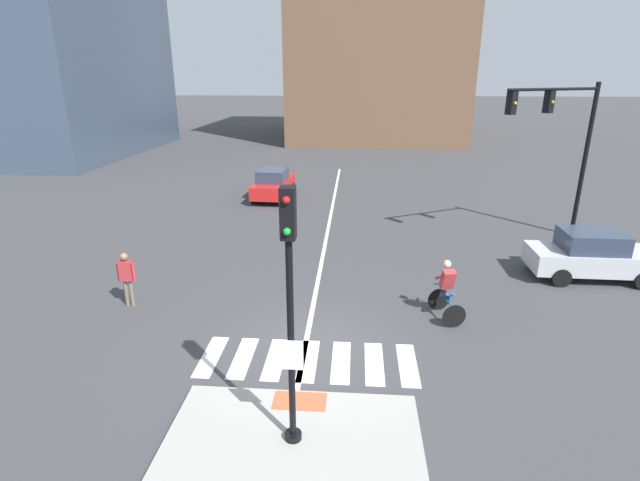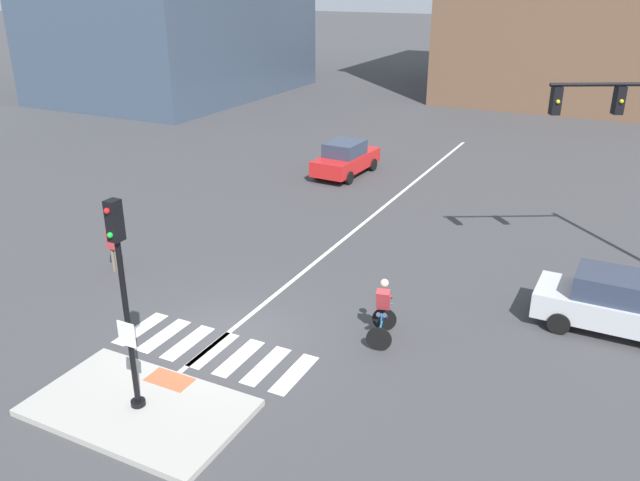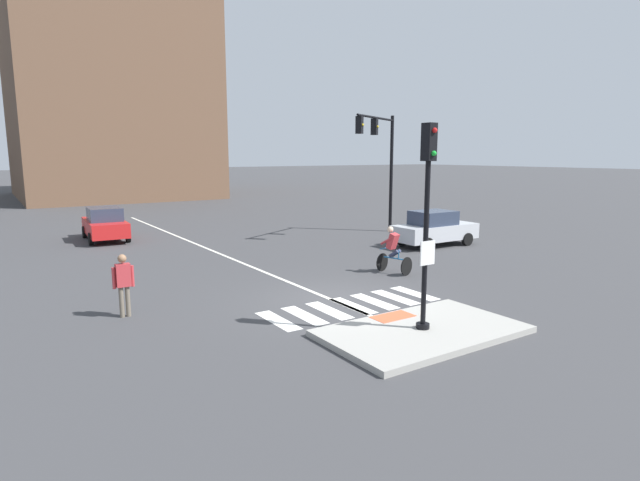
# 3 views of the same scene
# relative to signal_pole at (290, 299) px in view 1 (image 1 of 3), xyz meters

# --- Properties ---
(ground_plane) EXTENTS (300.00, 300.00, 0.00)m
(ground_plane) POSITION_rel_signal_pole_xyz_m (0.00, 3.46, -3.01)
(ground_plane) COLOR #3D3D3F
(traffic_island) EXTENTS (4.77, 2.82, 0.15)m
(traffic_island) POSITION_rel_signal_pole_xyz_m (0.00, 0.01, -2.94)
(traffic_island) COLOR #A3A099
(traffic_island) RESTS_ON ground
(tactile_pad_front) EXTENTS (1.10, 0.60, 0.01)m
(tactile_pad_front) POSITION_rel_signal_pole_xyz_m (0.00, 1.07, -2.86)
(tactile_pad_front) COLOR #DB5B38
(tactile_pad_front) RESTS_ON traffic_island
(signal_pole) EXTENTS (0.44, 0.38, 4.76)m
(signal_pole) POSITION_rel_signal_pole_xyz_m (0.00, 0.00, 0.00)
(signal_pole) COLOR black
(signal_pole) RESTS_ON traffic_island
(crosswalk_stripe_a) EXTENTS (0.44, 1.80, 0.01)m
(crosswalk_stripe_a) POSITION_rel_signal_pole_xyz_m (-2.39, 2.78, -3.01)
(crosswalk_stripe_a) COLOR silver
(crosswalk_stripe_a) RESTS_ON ground
(crosswalk_stripe_b) EXTENTS (0.44, 1.80, 0.01)m
(crosswalk_stripe_b) POSITION_rel_signal_pole_xyz_m (-1.59, 2.78, -3.01)
(crosswalk_stripe_b) COLOR silver
(crosswalk_stripe_b) RESTS_ON ground
(crosswalk_stripe_c) EXTENTS (0.44, 1.80, 0.01)m
(crosswalk_stripe_c) POSITION_rel_signal_pole_xyz_m (-0.80, 2.78, -3.01)
(crosswalk_stripe_c) COLOR silver
(crosswalk_stripe_c) RESTS_ON ground
(crosswalk_stripe_d) EXTENTS (0.44, 1.80, 0.01)m
(crosswalk_stripe_d) POSITION_rel_signal_pole_xyz_m (0.00, 2.78, -3.01)
(crosswalk_stripe_d) COLOR silver
(crosswalk_stripe_d) RESTS_ON ground
(crosswalk_stripe_e) EXTENTS (0.44, 1.80, 0.01)m
(crosswalk_stripe_e) POSITION_rel_signal_pole_xyz_m (0.80, 2.78, -3.01)
(crosswalk_stripe_e) COLOR silver
(crosswalk_stripe_e) RESTS_ON ground
(crosswalk_stripe_f) EXTENTS (0.44, 1.80, 0.01)m
(crosswalk_stripe_f) POSITION_rel_signal_pole_xyz_m (1.59, 2.78, -3.01)
(crosswalk_stripe_f) COLOR silver
(crosswalk_stripe_f) RESTS_ON ground
(crosswalk_stripe_g) EXTENTS (0.44, 1.80, 0.01)m
(crosswalk_stripe_g) POSITION_rel_signal_pole_xyz_m (2.39, 2.78, -3.01)
(crosswalk_stripe_g) COLOR silver
(crosswalk_stripe_g) RESTS_ON ground
(lane_centre_line) EXTENTS (0.14, 28.00, 0.01)m
(lane_centre_line) POSITION_rel_signal_pole_xyz_m (-0.14, 13.46, -3.01)
(lane_centre_line) COLOR silver
(lane_centre_line) RESTS_ON ground
(traffic_light_mast) EXTENTS (4.15, 2.39, 6.26)m
(traffic_light_mast) POSITION_rel_signal_pole_xyz_m (9.05, 12.40, 1.34)
(traffic_light_mast) COLOR black
(traffic_light_mast) RESTS_ON ground
(building_corner_left) EXTENTS (14.65, 20.35, 21.85)m
(building_corner_left) POSITION_rel_signal_pole_xyz_m (-24.94, 33.48, 7.94)
(building_corner_left) COLOR #3D4C60
(building_corner_left) RESTS_ON ground
(building_corner_right) EXTENTS (17.52, 21.15, 21.12)m
(building_corner_right) POSITION_rel_signal_pole_xyz_m (2.85, 47.75, 7.57)
(building_corner_right) COLOR brown
(building_corner_right) RESTS_ON ground
(car_red_westbound_distant) EXTENTS (2.01, 4.18, 1.64)m
(car_red_westbound_distant) POSITION_rel_signal_pole_xyz_m (-3.48, 18.52, -2.20)
(car_red_westbound_distant) COLOR red
(car_red_westbound_distant) RESTS_ON ground
(car_silver_cross_right) EXTENTS (4.12, 1.88, 1.64)m
(car_silver_cross_right) POSITION_rel_signal_pole_xyz_m (9.01, 8.46, -2.20)
(car_silver_cross_right) COLOR silver
(car_silver_cross_right) RESTS_ON ground
(cyclist) EXTENTS (0.90, 1.22, 1.68)m
(cyclist) POSITION_rel_signal_pole_xyz_m (3.66, 5.26, -2.14)
(cyclist) COLOR black
(cyclist) RESTS_ON ground
(pedestrian_at_curb_left) EXTENTS (0.55, 0.22, 1.67)m
(pedestrian_at_curb_left) POSITION_rel_signal_pole_xyz_m (-5.57, 5.27, -2.03)
(pedestrian_at_curb_left) COLOR #6B6051
(pedestrian_at_curb_left) RESTS_ON ground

